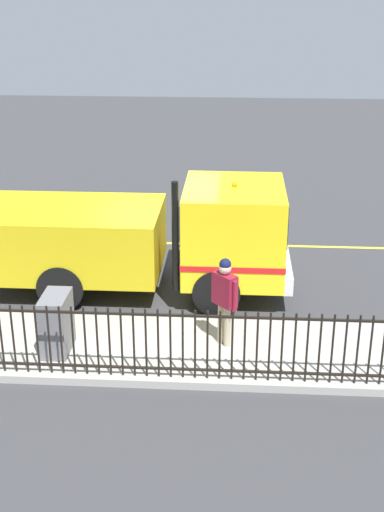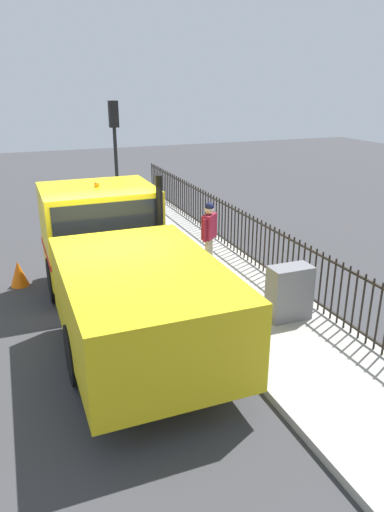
{
  "view_description": "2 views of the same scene",
  "coord_description": "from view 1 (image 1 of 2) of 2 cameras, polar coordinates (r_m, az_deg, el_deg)",
  "views": [
    {
      "loc": [
        13.86,
        1.61,
        6.3
      ],
      "look_at": [
        1.67,
        0.81,
        1.39
      ],
      "focal_mm": 48.53,
      "sensor_mm": 36.0,
      "label": 1
    },
    {
      "loc": [
        -1.53,
        -8.45,
        4.45
      ],
      "look_at": [
        1.83,
        0.1,
        1.06
      ],
      "focal_mm": 33.04,
      "sensor_mm": 36.0,
      "label": 2
    }
  ],
  "objects": [
    {
      "name": "worker_standing",
      "position": [
        12.19,
        2.71,
        -3.04
      ],
      "size": [
        0.49,
        0.48,
        1.67
      ],
      "rotation": [
        0.0,
        0.0,
        -2.39
      ],
      "color": "maroon",
      "rests_on": "sidewalk_slab"
    },
    {
      "name": "lane_marking",
      "position": [
        17.7,
        -1.69,
        1.06
      ],
      "size": [
        0.12,
        21.31,
        0.01
      ],
      "primitive_type": "cube",
      "color": "yellow",
      "rests_on": "ground"
    },
    {
      "name": "traffic_cone",
      "position": [
        16.58,
        6.25,
        0.57
      ],
      "size": [
        0.42,
        0.42,
        0.6
      ],
      "primitive_type": "cone",
      "color": "orange",
      "rests_on": "ground"
    },
    {
      "name": "sidewalk_slab",
      "position": [
        12.7,
        -4.03,
        -7.52
      ],
      "size": [
        2.48,
        23.68,
        0.14
      ],
      "primitive_type": "cube",
      "color": "#A3A099",
      "rests_on": "ground"
    },
    {
      "name": "iron_fence",
      "position": [
        11.44,
        -4.82,
        -7.09
      ],
      "size": [
        0.04,
        20.17,
        1.24
      ],
      "color": "black",
      "rests_on": "sidewalk_slab"
    },
    {
      "name": "work_truck",
      "position": [
        14.63,
        -2.99,
        1.9
      ],
      "size": [
        2.47,
        6.61,
        2.73
      ],
      "rotation": [
        0.0,
        0.0,
        -0.0
      ],
      "color": "yellow",
      "rests_on": "ground"
    },
    {
      "name": "ground_plane",
      "position": [
        15.31,
        -2.6,
        -2.42
      ],
      "size": [
        52.1,
        52.1,
        0.0
      ],
      "primitive_type": "plane",
      "color": "#38383A",
      "rests_on": "ground"
    },
    {
      "name": "utility_cabinet",
      "position": [
        12.43,
        -11.1,
        -5.46
      ],
      "size": [
        0.82,
        0.45,
        1.07
      ],
      "primitive_type": "cube",
      "color": "slate",
      "rests_on": "sidewalk_slab"
    }
  ]
}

